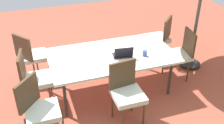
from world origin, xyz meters
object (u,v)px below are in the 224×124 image
(chair_southeast, at_px, (31,54))
(laptop, at_px, (123,54))
(dining_table, at_px, (112,57))
(chair_east, at_px, (33,77))
(chair_northeast, at_px, (39,107))
(chair_north, at_px, (126,90))
(chair_west, at_px, (180,52))
(cup, at_px, (145,53))
(chair_southwest, at_px, (160,36))

(chair_southeast, height_order, laptop, chair_southeast)
(dining_table, relative_size, chair_east, 2.19)
(chair_northeast, xyz_separation_m, chair_southeast, (-0.01, -1.58, 0.00))
(chair_southeast, distance_m, chair_north, 2.06)
(chair_west, distance_m, laptop, 1.24)
(chair_northeast, height_order, cup, chair_northeast)
(chair_west, relative_size, cup, 10.27)
(chair_northeast, xyz_separation_m, chair_north, (-1.29, 0.03, 0.00))
(chair_northeast, distance_m, cup, 1.94)
(chair_southeast, bearing_deg, chair_southwest, -128.14)
(chair_northeast, bearing_deg, dining_table, -19.28)
(chair_northeast, distance_m, chair_north, 1.29)
(dining_table, distance_m, chair_southwest, 1.53)
(dining_table, bearing_deg, chair_northeast, 29.90)
(chair_southeast, distance_m, laptop, 1.76)
(chair_east, bearing_deg, chair_northeast, -170.86)
(chair_west, bearing_deg, cup, -67.76)
(chair_west, xyz_separation_m, chair_north, (1.40, 0.78, 0.00))
(chair_southwest, distance_m, chair_north, 2.06)
(dining_table, xyz_separation_m, chair_northeast, (1.33, 0.77, -0.15))
(chair_west, height_order, chair_east, same)
(chair_southeast, xyz_separation_m, cup, (-1.83, 1.04, 0.24))
(chair_northeast, bearing_deg, chair_west, -33.53)
(chair_northeast, bearing_deg, cup, -32.70)
(laptop, bearing_deg, chair_northeast, 31.16)
(chair_southeast, xyz_separation_m, laptop, (-1.47, 0.95, 0.24))
(laptop, height_order, cup, laptop)
(chair_north, relative_size, cup, 10.27)
(chair_west, distance_m, chair_southeast, 2.81)
(chair_west, height_order, chair_north, same)
(chair_east, xyz_separation_m, laptop, (-1.49, 0.16, 0.24))
(dining_table, relative_size, chair_west, 2.19)
(chair_east, bearing_deg, dining_table, -82.99)
(chair_west, height_order, chair_southwest, same)
(chair_southwest, bearing_deg, chair_northeast, -15.40)
(chair_north, bearing_deg, chair_west, 22.20)
(dining_table, xyz_separation_m, chair_east, (1.34, -0.03, -0.15))
(chair_west, distance_m, chair_southwest, 0.77)
(chair_southwest, xyz_separation_m, chair_east, (2.67, 0.73, 0.00))
(chair_west, relative_size, chair_southwest, 1.00)
(chair_northeast, bearing_deg, laptop, -25.95)
(chair_west, xyz_separation_m, cup, (0.85, 0.21, 0.24))
(cup, bearing_deg, chair_southeast, -29.50)
(chair_southwest, distance_m, laptop, 1.49)
(chair_southeast, bearing_deg, cup, -156.35)
(chair_west, xyz_separation_m, chair_southeast, (2.68, -0.83, 0.00))
(dining_table, distance_m, chair_southeast, 1.56)
(chair_west, bearing_deg, chair_southeast, -98.73)
(chair_northeast, height_order, chair_southeast, same)
(chair_northeast, bearing_deg, chair_southwest, -19.35)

